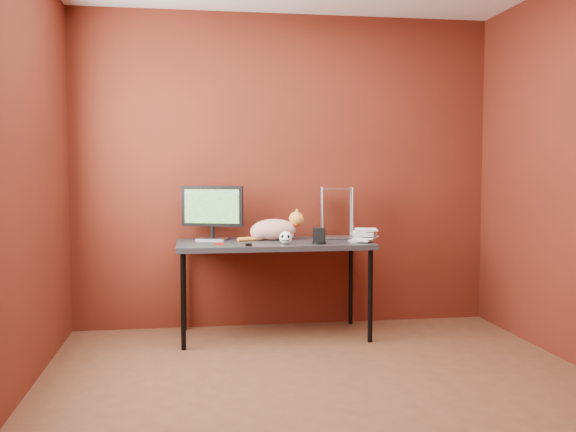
{
  "coord_description": "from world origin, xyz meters",
  "views": [
    {
      "loc": [
        -0.79,
        -3.58,
        1.3
      ],
      "look_at": [
        -0.07,
        1.15,
        0.96
      ],
      "focal_mm": 40.0,
      "sensor_mm": 36.0,
      "label": 1
    }
  ],
  "objects": [
    {
      "name": "room",
      "position": [
        0.0,
        0.0,
        1.45
      ],
      "size": [
        3.52,
        3.52,
        2.61
      ],
      "color": "#512E1B",
      "rests_on": "ground"
    },
    {
      "name": "monitor",
      "position": [
        -0.62,
        1.52,
        0.99
      ],
      "size": [
        0.48,
        0.23,
        0.43
      ],
      "rotation": [
        0.0,
        0.0,
        -0.34
      ],
      "color": "#A3A4A8",
      "rests_on": "desk"
    },
    {
      "name": "desk",
      "position": [
        -0.15,
        1.37,
        0.7
      ],
      "size": [
        1.5,
        0.7,
        0.75
      ],
      "color": "black",
      "rests_on": "ground"
    },
    {
      "name": "wire_rack",
      "position": [
        0.4,
        1.53,
        0.96
      ],
      "size": [
        0.27,
        0.23,
        0.42
      ],
      "rotation": [
        0.0,
        0.0,
        -0.16
      ],
      "color": "#A3A4A8",
      "rests_on": "desk"
    },
    {
      "name": "skull_mug",
      "position": [
        -0.08,
        1.17,
        0.8
      ],
      "size": [
        0.1,
        0.1,
        0.1
      ],
      "rotation": [
        0.0,
        0.0,
        -0.19
      ],
      "color": "white",
      "rests_on": "desk"
    },
    {
      "name": "book_stack",
      "position": [
        0.48,
        1.31,
        1.31
      ],
      "size": [
        0.26,
        0.28,
        1.12
      ],
      "rotation": [
        0.0,
        0.0,
        -0.4
      ],
      "color": "beige",
      "rests_on": "desk"
    },
    {
      "name": "cat",
      "position": [
        -0.13,
        1.47,
        0.84
      ],
      "size": [
        0.54,
        0.21,
        0.25
      ],
      "rotation": [
        0.0,
        0.0,
        -0.06
      ],
      "color": "#BF5428",
      "rests_on": "desk"
    },
    {
      "name": "washer",
      "position": [
        -0.11,
        1.08,
        0.75
      ],
      "size": [
        0.05,
        0.05,
        0.0
      ],
      "primitive_type": "cylinder",
      "color": "#A3A4A8",
      "rests_on": "desk"
    },
    {
      "name": "speaker",
      "position": [
        0.17,
        1.16,
        0.81
      ],
      "size": [
        0.11,
        0.11,
        0.12
      ],
      "rotation": [
        0.0,
        0.0,
        -0.3
      ],
      "color": "black",
      "rests_on": "desk"
    },
    {
      "name": "pocket_knife",
      "position": [
        -0.58,
        1.21,
        0.76
      ],
      "size": [
        0.07,
        0.02,
        0.01
      ],
      "primitive_type": "cube",
      "rotation": [
        0.0,
        0.0,
        -0.07
      ],
      "color": "#AD160D",
      "rests_on": "desk"
    },
    {
      "name": "black_gadget",
      "position": [
        -0.37,
        1.08,
        0.76
      ],
      "size": [
        0.05,
        0.03,
        0.02
      ],
      "primitive_type": "cube",
      "rotation": [
        0.0,
        0.0,
        0.13
      ],
      "color": "black",
      "rests_on": "desk"
    }
  ]
}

